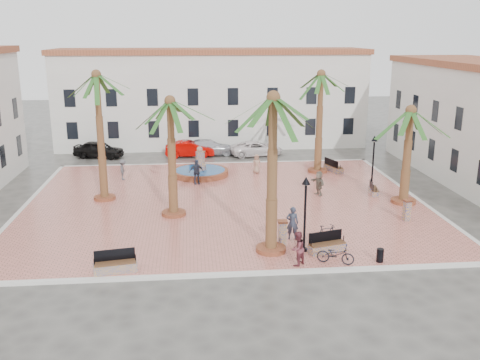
% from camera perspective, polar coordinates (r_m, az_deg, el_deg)
% --- Properties ---
extents(ground, '(120.00, 120.00, 0.00)m').
position_cam_1_polar(ground, '(35.58, -1.61, -2.52)').
color(ground, '#56544F').
rests_on(ground, ground).
extents(plaza, '(26.00, 22.00, 0.15)m').
position_cam_1_polar(plaza, '(35.56, -1.61, -2.41)').
color(plaza, '#DC796A').
rests_on(plaza, ground).
extents(kerb_n, '(26.30, 0.30, 0.16)m').
position_cam_1_polar(kerb_n, '(46.14, -2.51, 1.76)').
color(kerb_n, silver).
rests_on(kerb_n, ground).
extents(kerb_s, '(26.30, 0.30, 0.16)m').
position_cam_1_polar(kerb_s, '(25.34, 0.06, -9.99)').
color(kerb_s, silver).
rests_on(kerb_s, ground).
extents(kerb_e, '(0.30, 22.30, 0.16)m').
position_cam_1_polar(kerb_e, '(38.59, 18.04, -1.74)').
color(kerb_e, silver).
rests_on(kerb_e, ground).
extents(kerb_w, '(0.30, 22.30, 0.16)m').
position_cam_1_polar(kerb_w, '(37.11, -22.09, -2.80)').
color(kerb_w, silver).
rests_on(kerb_w, ground).
extents(building_north, '(30.40, 7.40, 9.50)m').
position_cam_1_polar(building_north, '(54.18, -3.06, 8.82)').
color(building_north, silver).
rests_on(building_north, ground).
extents(fountain, '(4.46, 4.46, 2.30)m').
position_cam_1_polar(fountain, '(42.12, -4.28, 0.94)').
color(fountain, brown).
rests_on(fountain, plaza).
extents(palm_nw, '(4.61, 4.61, 8.59)m').
position_cam_1_polar(palm_nw, '(35.69, -15.00, 9.48)').
color(palm_nw, brown).
rests_on(palm_nw, plaza).
extents(palm_sw, '(4.83, 4.83, 7.33)m').
position_cam_1_polar(palm_sw, '(31.73, -7.44, 6.94)').
color(palm_sw, brown).
rests_on(palm_sw, plaza).
extents(palm_s, '(5.03, 5.03, 8.18)m').
position_cam_1_polar(palm_s, '(25.80, 3.55, 6.87)').
color(palm_s, brown).
rests_on(palm_s, plaza).
extents(palm_e, '(5.21, 5.21, 6.46)m').
position_cam_1_polar(palm_e, '(35.67, 17.67, 5.80)').
color(palm_e, brown).
rests_on(palm_e, plaza).
extents(palm_ne, '(5.01, 5.01, 8.12)m').
position_cam_1_polar(palm_ne, '(42.34, 8.62, 9.98)').
color(palm_ne, brown).
rests_on(palm_ne, plaza).
extents(bench_s, '(2.07, 0.94, 1.05)m').
position_cam_1_polar(bench_s, '(25.91, -13.15, -8.93)').
color(bench_s, gray).
rests_on(bench_s, plaza).
extents(bench_se, '(2.08, 1.12, 1.05)m').
position_cam_1_polar(bench_se, '(27.77, 9.27, -7.03)').
color(bench_se, gray).
rests_on(bench_se, plaza).
extents(bench_e, '(0.79, 1.71, 0.87)m').
position_cam_1_polar(bench_e, '(38.20, 14.08, -1.11)').
color(bench_e, gray).
rests_on(bench_e, plaza).
extents(bench_ne, '(1.22, 2.06, 1.04)m').
position_cam_1_polar(bench_ne, '(43.74, 9.91, 1.27)').
color(bench_ne, gray).
rests_on(bench_ne, plaza).
extents(lamppost_s, '(0.43, 0.43, 3.96)m').
position_cam_1_polar(lamppost_s, '(26.92, 6.99, -2.26)').
color(lamppost_s, black).
rests_on(lamppost_s, plaza).
extents(lamppost_e, '(0.43, 0.43, 3.99)m').
position_cam_1_polar(lamppost_e, '(38.33, 14.06, 2.74)').
color(lamppost_e, black).
rests_on(lamppost_e, plaza).
extents(bollard_se, '(0.51, 0.51, 1.38)m').
position_cam_1_polar(bollard_se, '(28.17, 4.55, -5.61)').
color(bollard_se, gray).
rests_on(bollard_se, plaza).
extents(bollard_n, '(0.54, 0.54, 1.36)m').
position_cam_1_polar(bollard_n, '(44.50, -4.02, 2.25)').
color(bollard_n, gray).
rests_on(bollard_n, plaza).
extents(bollard_e, '(0.53, 0.53, 1.29)m').
position_cam_1_polar(bollard_e, '(33.26, 17.39, -3.06)').
color(bollard_e, gray).
rests_on(bollard_e, plaza).
extents(litter_bin, '(0.35, 0.35, 0.68)m').
position_cam_1_polar(litter_bin, '(27.17, 14.71, -7.77)').
color(litter_bin, black).
rests_on(litter_bin, plaza).
extents(cyclist_a, '(0.72, 0.52, 1.84)m').
position_cam_1_polar(cyclist_a, '(29.02, 5.61, -4.58)').
color(cyclist_a, '#2F3649').
rests_on(cyclist_a, plaza).
extents(bicycle_a, '(1.91, 1.24, 0.95)m').
position_cam_1_polar(bicycle_a, '(26.46, 10.16, -7.82)').
color(bicycle_a, black).
rests_on(bicycle_a, plaza).
extents(cyclist_b, '(1.05, 1.03, 1.71)m').
position_cam_1_polar(cyclist_b, '(25.89, 6.15, -7.28)').
color(cyclist_b, brown).
rests_on(cyclist_b, plaza).
extents(bicycle_b, '(1.80, 0.86, 1.04)m').
position_cam_1_polar(bicycle_b, '(28.76, 9.16, -5.74)').
color(bicycle_b, black).
rests_on(bicycle_b, plaza).
extents(pedestrian_fountain_a, '(0.84, 0.63, 1.56)m').
position_cam_1_polar(pedestrian_fountain_a, '(42.44, 1.78, 1.74)').
color(pedestrian_fountain_a, '#A07963').
rests_on(pedestrian_fountain_a, plaza).
extents(pedestrian_fountain_b, '(1.15, 0.65, 1.84)m').
position_cam_1_polar(pedestrian_fountain_b, '(39.52, -4.67, 0.87)').
color(pedestrian_fountain_b, '#2F384D').
rests_on(pedestrian_fountain_b, plaza).
extents(pedestrian_north, '(0.62, 1.04, 1.57)m').
position_cam_1_polar(pedestrian_north, '(41.52, -12.37, 1.08)').
color(pedestrian_north, '#4F4F54').
rests_on(pedestrian_north, plaza).
extents(pedestrian_east, '(0.95, 1.65, 1.70)m').
position_cam_1_polar(pedestrian_east, '(37.07, 8.40, -0.34)').
color(pedestrian_east, '#6D6455').
rests_on(pedestrian_east, plaza).
extents(car_black, '(4.80, 2.86, 1.53)m').
position_cam_1_polar(car_black, '(50.22, -14.83, 3.18)').
color(car_black, black).
rests_on(car_black, ground).
extents(car_red, '(4.46, 1.61, 1.46)m').
position_cam_1_polar(car_red, '(49.10, -5.39, 3.32)').
color(car_red, '#B30602').
rests_on(car_red, ground).
extents(car_silver, '(5.00, 2.19, 1.43)m').
position_cam_1_polar(car_silver, '(49.73, -3.34, 3.50)').
color(car_silver, silver).
rests_on(car_silver, ground).
extents(car_white, '(5.16, 3.06, 1.34)m').
position_cam_1_polar(car_white, '(49.42, 1.76, 3.39)').
color(car_white, white).
rests_on(car_white, ground).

